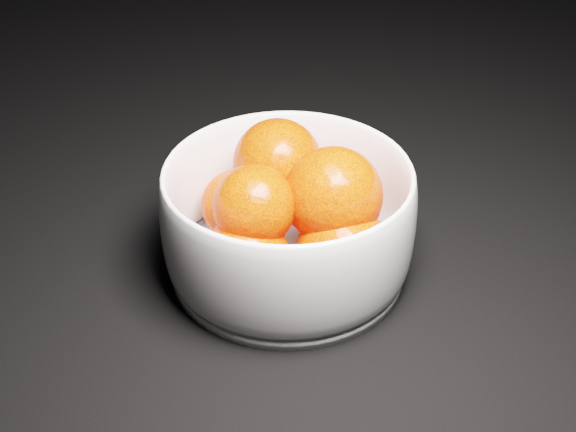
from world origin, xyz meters
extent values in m
cube|color=black|center=(0.00, 0.00, 0.00)|extent=(3.00, 3.00, 0.00)
cylinder|color=white|center=(-0.25, -0.21, 0.01)|extent=(0.19, 0.19, 0.01)
sphere|color=#FF3508|center=(-0.22, -0.18, 0.04)|extent=(0.06, 0.06, 0.06)
sphere|color=#FF3508|center=(-0.28, -0.17, 0.04)|extent=(0.06, 0.06, 0.06)
sphere|color=#FF3508|center=(-0.29, -0.24, 0.04)|extent=(0.07, 0.07, 0.07)
sphere|color=#FF3508|center=(-0.22, -0.25, 0.04)|extent=(0.07, 0.07, 0.07)
sphere|color=#FF3508|center=(-0.25, -0.17, 0.08)|extent=(0.07, 0.07, 0.07)
sphere|color=#FF3508|center=(-0.28, -0.23, 0.08)|extent=(0.06, 0.06, 0.06)
sphere|color=#FF3508|center=(-0.22, -0.23, 0.08)|extent=(0.07, 0.07, 0.07)
camera|label=1|loc=(-0.37, -0.70, 0.41)|focal=50.00mm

